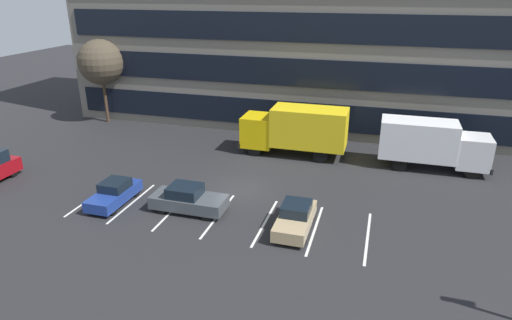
% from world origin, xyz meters
% --- Properties ---
extents(ground_plane, '(120.00, 120.00, 0.00)m').
position_xyz_m(ground_plane, '(0.00, 0.00, 0.00)').
color(ground_plane, '#262628').
extents(office_building, '(40.75, 12.89, 21.60)m').
position_xyz_m(office_building, '(0.00, 17.95, 10.80)').
color(office_building, slate).
rests_on(office_building, ground_plane).
extents(lot_markings, '(16.94, 5.40, 0.01)m').
position_xyz_m(lot_markings, '(0.00, -3.67, 0.00)').
color(lot_markings, silver).
rests_on(lot_markings, ground_plane).
extents(box_truck_white, '(7.54, 2.50, 3.50)m').
position_xyz_m(box_truck_white, '(12.02, 7.19, 1.97)').
color(box_truck_white, white).
rests_on(box_truck_white, ground_plane).
extents(box_truck_yellow_all, '(8.14, 2.70, 3.77)m').
position_xyz_m(box_truck_yellow_all, '(2.22, 7.26, 2.12)').
color(box_truck_yellow_all, yellow).
rests_on(box_truck_yellow_all, ground_plane).
extents(sedan_navy, '(1.63, 3.90, 1.40)m').
position_xyz_m(sedan_navy, '(-6.57, -3.98, 0.66)').
color(sedan_navy, navy).
rests_on(sedan_navy, ground_plane).
extents(sedan_tan, '(1.71, 4.08, 1.46)m').
position_xyz_m(sedan_tan, '(4.55, -3.90, 0.69)').
color(sedan_tan, tan).
rests_on(sedan_tan, ground_plane).
extents(sedan_charcoal, '(4.39, 1.84, 1.57)m').
position_xyz_m(sedan_charcoal, '(-1.88, -3.62, 0.74)').
color(sedan_charcoal, '#474C51').
rests_on(sedan_charcoal, ground_plane).
extents(bare_tree, '(4.16, 4.16, 7.81)m').
position_xyz_m(bare_tree, '(-17.00, 10.93, 5.71)').
color(bare_tree, '#473323').
rests_on(bare_tree, ground_plane).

